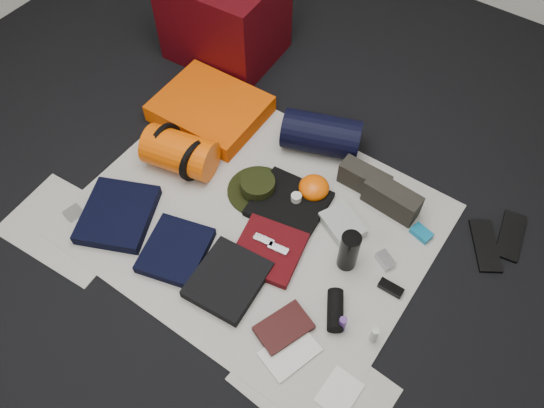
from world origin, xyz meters
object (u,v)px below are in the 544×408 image
Objects in this scene: red_cabinet at (225,16)px; sleeping_pad at (210,109)px; compact_camera at (385,260)px; paperback_book at (284,328)px; stuff_sack at (180,152)px; water_bottle at (349,251)px; navy_duffel at (322,134)px.

red_cabinet is 1.09× the size of sleeping_pad.
compact_camera reaches higher than paperback_book.
paperback_book is at bearing -25.02° from stuff_sack.
stuff_sack is 1.02m from paperback_book.
water_bottle is (0.97, -0.01, 0.01)m from stuff_sack.
water_bottle is at bearing -68.70° from navy_duffel.
sleeping_pad is 2.48× the size of paperback_book.
red_cabinet is at bearing 138.40° from navy_duffel.
navy_duffel is at bearing -24.89° from red_cabinet.
compact_camera is at bearing -30.65° from red_cabinet.
stuff_sack is 3.94× the size of compact_camera.
red_cabinet is 0.58m from sleeping_pad.
stuff_sack is at bearing -70.55° from red_cabinet.
sleeping_pad is at bearing -65.51° from red_cabinet.
water_bottle is (1.08, -0.37, 0.06)m from sleeping_pad.
paperback_book is at bearing -37.74° from sleeping_pad.
compact_camera is at bearing -12.32° from sleeping_pad.
water_bottle reaches higher than stuff_sack.
sleeping_pad is at bearing 162.99° from paperback_book.
red_cabinet reaches higher than paperback_book.
navy_duffel is (0.51, 0.51, -0.00)m from stuff_sack.
compact_camera is 0.40× the size of paperback_book.
stuff_sack is at bearing 175.71° from paperback_book.
navy_duffel is 1.76× the size of paperback_book.
paperback_book is (0.41, -0.93, -0.09)m from navy_duffel.
compact_camera is at bearing -54.80° from navy_duffel.
sleeping_pad is at bearing -166.10° from compact_camera.
navy_duffel is at bearing 171.94° from compact_camera.
red_cabinet reaches higher than compact_camera.
compact_camera is at bearing 90.32° from paperback_book.
water_bottle is at bearing -117.22° from compact_camera.
water_bottle reaches higher than sleeping_pad.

